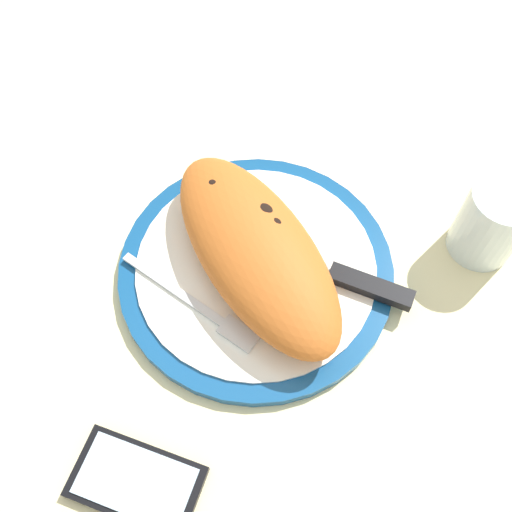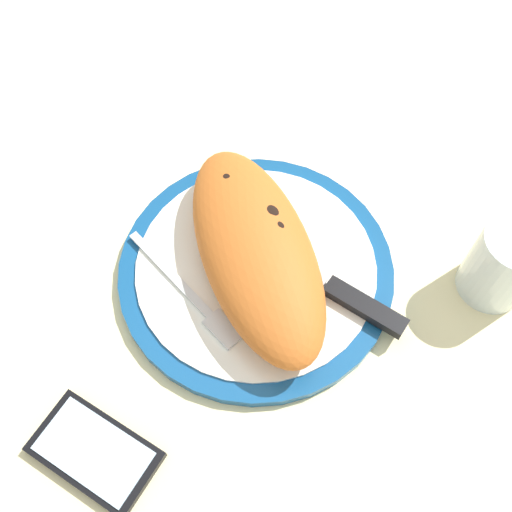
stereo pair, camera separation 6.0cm
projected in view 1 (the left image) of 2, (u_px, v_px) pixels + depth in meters
The scene contains 7 objects.
ground_plane at pixel (256, 279), 64.11cm from camera, with size 150.00×150.00×3.00cm, color beige.
plate at pixel (256, 269), 62.14cm from camera, with size 29.39×29.39×1.62cm.
calzone at pixel (255, 252), 58.55cm from camera, with size 28.35×17.14×6.28cm.
fork at pixel (200, 307), 58.75cm from camera, with size 17.08×4.55×0.40cm.
knife at pixel (344, 277), 60.15cm from camera, with size 20.41×10.08×1.20cm.
smartphone at pixel (136, 482), 51.61cm from camera, with size 13.17×10.98×1.16cm.
water_glass at pixel (490, 225), 61.07cm from camera, with size 7.00×7.00×9.18cm.
Camera 1 is at (21.50, -20.58, 55.34)cm, focal length 40.63 mm.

